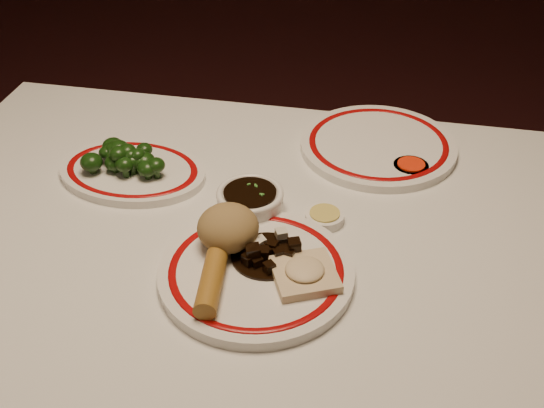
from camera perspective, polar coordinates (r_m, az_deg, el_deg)
The scene contains 12 objects.
dining_table at distance 1.15m, azimuth -3.07°, elevation -6.51°, with size 1.20×0.90×0.75m.
main_plate at distance 1.01m, azimuth -1.34°, elevation -5.77°, with size 0.32×0.32×0.02m.
rice_mound at distance 1.03m, azimuth -3.70°, elevation -2.00°, with size 0.09×0.09×0.07m, color #987947.
spring_roll at distance 0.97m, azimuth -5.10°, elevation -6.52°, with size 0.03×0.03×0.12m, color #9F6F27.
fried_wonton at distance 0.99m, azimuth 2.75°, elevation -5.78°, with size 0.12×0.12×0.02m.
stirfry_heap at distance 1.02m, azimuth -0.69°, elevation -4.06°, with size 0.11×0.11×0.03m.
broccoli_plate at distance 1.25m, azimuth -11.60°, elevation 2.69°, with size 0.29×0.25×0.02m.
broccoli_pile at distance 1.24m, azimuth -11.97°, elevation 3.80°, with size 0.15×0.10×0.05m.
soy_bowl at distance 1.13m, azimuth -1.84°, elevation 0.14°, with size 0.11×0.11×0.04m.
sweet_sour_dish at distance 1.26m, azimuth 11.52°, elevation 2.97°, with size 0.06×0.06×0.02m.
mustard_dish at distance 1.12m, azimuth 4.42°, elevation -1.10°, with size 0.06×0.06×0.02m.
far_plate at distance 1.32m, azimuth 8.87°, elevation 4.88°, with size 0.39×0.39×0.02m.
Camera 1 is at (0.22, -0.81, 1.44)m, focal length 45.00 mm.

